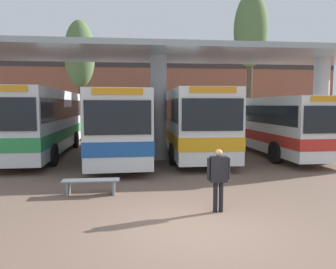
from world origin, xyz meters
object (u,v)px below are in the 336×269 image
object	(u,v)px
waiting_bench_near_pillar	(91,184)
parked_car_street	(171,123)
transit_bus_right_bay	(189,119)
poplar_tree_behind_left	(80,55)
transit_bus_left_bay	(42,120)
transit_bus_center_bay	(118,122)
transit_bus_far_right_bay	(269,122)
poplar_tree_behind_right	(251,32)
pedestrian_waiting	(219,174)

from	to	relation	value
waiting_bench_near_pillar	parked_car_street	distance (m)	19.97
transit_bus_right_bay	poplar_tree_behind_left	bearing A→B (deg)	-44.15
transit_bus_left_bay	transit_bus_right_bay	world-z (taller)	transit_bus_left_bay
transit_bus_center_bay	transit_bus_far_right_bay	world-z (taller)	transit_bus_center_bay
poplar_tree_behind_right	transit_bus_far_right_bay	bearing A→B (deg)	-101.59
transit_bus_left_bay	parked_car_street	xyz separation A→B (m)	(8.24, 11.21, -0.85)
transit_bus_far_right_bay	transit_bus_right_bay	bearing A→B (deg)	-5.76
transit_bus_left_bay	waiting_bench_near_pillar	bearing A→B (deg)	112.29
transit_bus_right_bay	poplar_tree_behind_left	size ratio (longest dim) A/B	1.35
transit_bus_center_bay	poplar_tree_behind_left	size ratio (longest dim) A/B	1.17
poplar_tree_behind_right	transit_bus_center_bay	bearing A→B (deg)	-139.30
waiting_bench_near_pillar	pedestrian_waiting	size ratio (longest dim) A/B	1.05
poplar_tree_behind_left	transit_bus_right_bay	bearing A→B (deg)	-45.46
transit_bus_left_bay	pedestrian_waiting	distance (m)	12.26
transit_bus_center_bay	waiting_bench_near_pillar	world-z (taller)	transit_bus_center_bay
transit_bus_far_right_bay	poplar_tree_behind_left	size ratio (longest dim) A/B	1.26
pedestrian_waiting	poplar_tree_behind_left	xyz separation A→B (m)	(-5.89, 17.25, 5.38)
pedestrian_waiting	parked_car_street	distance (m)	21.38
transit_bus_far_right_bay	parked_car_street	world-z (taller)	transit_bus_far_right_bay
transit_bus_right_bay	parked_car_street	size ratio (longest dim) A/B	2.81
waiting_bench_near_pillar	transit_bus_right_bay	bearing A→B (deg)	61.87
transit_bus_center_bay	parked_car_street	xyz separation A→B (m)	(4.21, 12.68, -0.77)
waiting_bench_near_pillar	poplar_tree_behind_right	xyz separation A→B (m)	(10.46, 15.22, 7.95)
pedestrian_waiting	poplar_tree_behind_left	world-z (taller)	poplar_tree_behind_left
transit_bus_right_bay	transit_bus_far_right_bay	bearing A→B (deg)	176.51
pedestrian_waiting	transit_bus_right_bay	bearing A→B (deg)	85.11
poplar_tree_behind_left	transit_bus_center_bay	bearing A→B (deg)	-70.37
transit_bus_left_bay	pedestrian_waiting	xyz separation A→B (m)	(6.85, -10.13, -0.93)
transit_bus_center_bay	poplar_tree_behind_left	distance (m)	10.19
transit_bus_center_bay	transit_bus_far_right_bay	xyz separation A→B (m)	(8.40, 1.17, -0.11)
transit_bus_far_right_bay	pedestrian_waiting	xyz separation A→B (m)	(-5.58, -9.82, -0.75)
poplar_tree_behind_left	pedestrian_waiting	bearing A→B (deg)	-71.15
transit_bus_left_bay	transit_bus_far_right_bay	distance (m)	12.43
transit_bus_center_bay	pedestrian_waiting	size ratio (longest dim) A/B	6.52
waiting_bench_near_pillar	parked_car_street	xyz separation A→B (m)	(4.76, 19.38, 0.72)
parked_car_street	transit_bus_center_bay	bearing A→B (deg)	-111.70
transit_bus_right_bay	waiting_bench_near_pillar	world-z (taller)	transit_bus_right_bay
parked_car_street	poplar_tree_behind_right	bearing A→B (deg)	-39.47
transit_bus_right_bay	parked_car_street	distance (m)	11.17
transit_bus_right_bay	transit_bus_far_right_bay	world-z (taller)	transit_bus_right_bay
waiting_bench_near_pillar	transit_bus_left_bay	bearing A→B (deg)	113.08
transit_bus_far_right_bay	pedestrian_waiting	world-z (taller)	transit_bus_far_right_bay
poplar_tree_behind_right	parked_car_street	world-z (taller)	poplar_tree_behind_right
transit_bus_far_right_bay	parked_car_street	distance (m)	12.27
poplar_tree_behind_left	poplar_tree_behind_right	world-z (taller)	poplar_tree_behind_right
parked_car_street	transit_bus_far_right_bay	bearing A→B (deg)	-73.33
transit_bus_left_bay	transit_bus_far_right_bay	world-z (taller)	transit_bus_left_bay
transit_bus_center_bay	parked_car_street	world-z (taller)	transit_bus_center_bay
transit_bus_left_bay	parked_car_street	world-z (taller)	transit_bus_left_bay
transit_bus_center_bay	poplar_tree_behind_right	xyz separation A→B (m)	(9.91, 8.52, 6.47)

